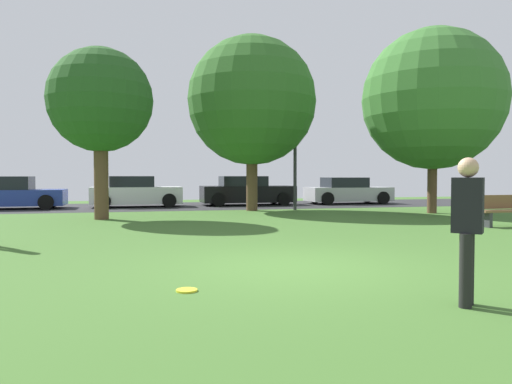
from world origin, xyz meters
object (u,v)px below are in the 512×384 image
frisbee_disc (187,290)px  street_lamp_post (295,157)px  oak_tree_left (100,101)px  person_thrower (467,224)px  parked_car_blue (10,194)px  parked_car_black (247,192)px  parked_car_silver (347,192)px  maple_tree_near (433,99)px  birch_tree_lone (252,101)px  park_bench (503,210)px  parked_car_white (136,193)px

frisbee_disc → street_lamp_post: street_lamp_post is taller
oak_tree_left → frisbee_disc: size_ratio=21.06×
person_thrower → frisbee_disc: (-2.98, 1.45, -0.91)m
oak_tree_left → parked_car_blue: bearing=124.3°
person_thrower → parked_car_black: bearing=-51.1°
parked_car_silver → maple_tree_near: bearing=-85.6°
person_thrower → street_lamp_post: street_lamp_post is taller
maple_tree_near → frisbee_disc: size_ratio=26.29×
birch_tree_lone → park_bench: birch_tree_lone is taller
parked_car_black → parked_car_white: bearing=-178.0°
parked_car_white → parked_car_silver: bearing=0.3°
parked_car_blue → park_bench: size_ratio=2.78×
maple_tree_near → person_thrower: size_ratio=4.26×
parked_car_black → street_lamp_post: 4.37m
parked_car_blue → parked_car_silver: parked_car_blue is taller
parked_car_silver → park_bench: (-0.44, -11.50, -0.16)m
parked_car_black → street_lamp_post: (1.21, -3.89, 1.59)m
frisbee_disc → park_bench: (9.60, 5.68, 0.45)m
street_lamp_post → park_bench: bearing=-64.7°
street_lamp_post → person_thrower: bearing=-101.2°
parked_car_white → park_bench: (10.18, -11.44, -0.19)m
person_thrower → parked_car_black: 18.85m
oak_tree_left → parked_car_black: bearing=45.1°
parked_car_blue → parked_car_white: bearing=1.1°
oak_tree_left → frisbee_disc: bearing=-81.1°
parked_car_silver → oak_tree_left: bearing=-151.7°
parked_car_blue → parked_car_silver: 15.95m
oak_tree_left → person_thrower: 13.52m
maple_tree_near → park_bench: size_ratio=4.44×
street_lamp_post → parked_car_blue: bearing=163.1°
parked_car_white → street_lamp_post: 7.66m
person_thrower → parked_car_white: person_thrower is taller
street_lamp_post → frisbee_disc: bearing=-113.8°
person_thrower → parked_car_black: person_thrower is taller
maple_tree_near → parked_car_white: (-11.13, 6.59, -3.73)m
parked_car_silver → parked_car_blue: bearing=-179.5°
maple_tree_near → frisbee_disc: (-10.55, -10.54, -4.37)m
maple_tree_near → oak_tree_left: bearing=178.5°
frisbee_disc → street_lamp_post: (5.93, 13.43, 2.24)m
person_thrower → frisbee_disc: 3.43m
oak_tree_left → park_bench: oak_tree_left is taller
oak_tree_left → parked_car_silver: (11.75, 6.32, -3.30)m
birch_tree_lone → parked_car_blue: 11.28m
birch_tree_lone → person_thrower: birch_tree_lone is taller
maple_tree_near → person_thrower: 14.60m
parked_car_silver → person_thrower: bearing=-110.8°
frisbee_disc → parked_car_silver: (10.04, 17.18, 0.61)m
person_thrower → parked_car_white: size_ratio=0.41×
maple_tree_near → parked_car_silver: size_ratio=1.65×
person_thrower → parked_car_white: bearing=-34.9°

